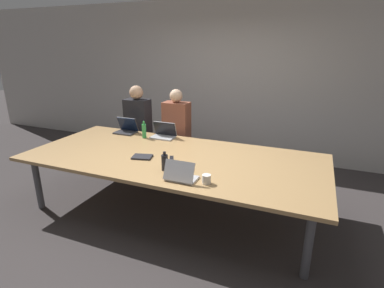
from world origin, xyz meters
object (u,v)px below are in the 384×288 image
cup_near_midright (206,179)px  bottle_far_midleft (144,131)px  laptop_near_midright (180,175)px  laptop_far_midleft (164,133)px  stapler (172,160)px  laptop_far_left (127,128)px  person_far_left (138,129)px  person_far_midleft (177,135)px  bottle_near_midright (165,162)px

cup_near_midright → bottle_far_midleft: (-1.34, 1.07, 0.06)m
laptop_near_midright → cup_near_midright: (0.26, 0.04, -0.02)m
laptop_far_midleft → stapler: size_ratio=2.24×
cup_near_midright → laptop_far_left: 2.11m
laptop_near_midright → bottle_far_midleft: bearing=-45.7°
laptop_far_left → person_far_left: bearing=94.9°
bottle_far_midleft → laptop_far_left: bottle_far_midleft is taller
cup_near_midright → person_far_left: bearing=138.1°
laptop_far_midleft → person_far_midleft: (0.02, 0.39, -0.13)m
bottle_near_midright → laptop_far_left: laptop_far_left is taller
bottle_near_midright → person_far_midleft: bearing=110.5°
person_far_midleft → bottle_near_midright: bearing=-69.5°
person_far_midleft → bottle_far_midleft: person_far_midleft is taller
cup_near_midright → bottle_near_midright: bearing=165.5°
cup_near_midright → laptop_far_midleft: laptop_far_midleft is taller
bottle_near_midright → stapler: bearing=98.5°
bottle_near_midright → laptop_far_midleft: size_ratio=0.61×
cup_near_midright → laptop_far_midleft: size_ratio=0.26×
bottle_far_midleft → person_far_left: bearing=129.7°
stapler → laptop_far_midleft: bearing=97.5°
cup_near_midright → person_far_left: person_far_left is taller
laptop_near_midright → person_far_midleft: bearing=-63.6°
person_far_midleft → laptop_far_left: bearing=-149.6°
laptop_near_midright → laptop_far_left: 1.92m
cup_near_midright → laptop_far_left: bearing=145.2°
bottle_far_midleft → laptop_far_left: (-0.39, 0.13, -0.04)m
person_far_midleft → bottle_far_midleft: 0.61m
laptop_far_midleft → person_far_midleft: person_far_midleft is taller
bottle_near_midright → stapler: (-0.04, 0.24, -0.07)m
laptop_near_midright → cup_near_midright: bearing=-171.5°
cup_near_midright → bottle_near_midright: bottle_near_midright is taller
laptop_far_left → bottle_near_midright: bearing=-41.4°
laptop_near_midright → bottle_far_midleft: (-1.08, 1.11, 0.04)m
bottle_far_midleft → person_far_left: (-0.42, 0.51, -0.16)m
laptop_far_midleft → bottle_far_midleft: size_ratio=1.40×
laptop_far_midleft → stapler: (0.53, -0.82, -0.04)m
laptop_far_midleft → bottle_near_midright: bearing=-62.1°
cup_near_midright → laptop_far_midleft: bearing=132.2°
cup_near_midright → bottle_near_midright: 0.54m
bottle_far_midleft → laptop_near_midright: bearing=-45.7°
bottle_far_midleft → person_far_midleft: bearing=62.4°
person_far_left → laptop_far_left: bearing=-85.1°
cup_near_midright → person_far_midleft: bearing=123.9°
laptop_near_midright → stapler: 0.51m
cup_near_midright → stapler: cup_near_midright is taller
laptop_far_left → person_far_left: (-0.03, 0.38, -0.12)m
laptop_far_midleft → bottle_far_midleft: 0.29m
cup_near_midright → bottle_near_midright: size_ratio=0.43×
laptop_far_left → stapler: laptop_far_left is taller
bottle_near_midright → laptop_far_midleft: (-0.56, 1.06, -0.02)m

